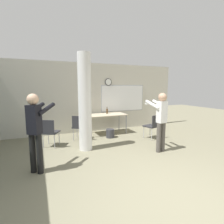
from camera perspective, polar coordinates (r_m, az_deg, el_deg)
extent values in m
plane|color=gray|center=(3.32, 20.41, -26.15)|extent=(24.00, 24.00, 0.00)
cube|color=beige|center=(7.29, -7.46, 4.62)|extent=(8.00, 0.12, 2.80)
cylinder|color=black|center=(7.47, -1.23, 9.76)|extent=(0.30, 0.03, 0.30)
cylinder|color=white|center=(7.45, -1.18, 9.77)|extent=(0.25, 0.01, 0.25)
cube|color=#99999E|center=(7.78, 3.59, 4.53)|extent=(2.05, 0.01, 1.16)
cube|color=white|center=(7.77, 3.61, 4.52)|extent=(1.99, 0.02, 1.10)
cylinder|color=white|center=(5.08, -8.87, 3.06)|extent=(0.37, 0.37, 2.80)
cube|color=beige|center=(6.88, -1.94, -0.90)|extent=(1.57, 0.78, 0.03)
cylinder|color=gray|center=(6.42, -6.93, -5.13)|extent=(0.04, 0.04, 0.74)
cylinder|color=gray|center=(6.95, 4.66, -4.07)|extent=(0.04, 0.04, 0.74)
cylinder|color=gray|center=(7.04, -8.43, -3.97)|extent=(0.04, 0.04, 0.74)
cylinder|color=gray|center=(7.53, 2.32, -3.10)|extent=(0.04, 0.04, 0.74)
cylinder|color=#4C3319|center=(7.04, -1.63, 0.23)|extent=(0.07, 0.07, 0.19)
cylinder|color=#4C3319|center=(7.02, -1.64, 1.35)|extent=(0.03, 0.03, 0.08)
cylinder|color=#38383D|center=(6.45, -0.59, -6.99)|extent=(0.30, 0.30, 0.31)
cube|color=#2D2D33|center=(5.78, -19.29, -6.25)|extent=(0.60, 0.60, 0.04)
cube|color=#2D2D33|center=(5.55, -20.28, -4.55)|extent=(0.36, 0.22, 0.40)
cylinder|color=#B7B7BC|center=(5.93, -16.85, -8.13)|extent=(0.02, 0.02, 0.43)
cylinder|color=#B7B7BC|center=(6.07, -20.02, -7.89)|extent=(0.02, 0.02, 0.43)
cylinder|color=#B7B7BC|center=(5.61, -18.26, -9.12)|extent=(0.02, 0.02, 0.43)
cylinder|color=#B7B7BC|center=(5.76, -21.58, -8.83)|extent=(0.02, 0.02, 0.43)
cube|color=#2D2D33|center=(6.43, 12.62, -4.53)|extent=(0.54, 0.54, 0.04)
cube|color=#2D2D33|center=(6.27, 14.16, -2.87)|extent=(0.39, 0.14, 0.40)
cylinder|color=#B7B7BC|center=(6.73, 12.31, -6.01)|extent=(0.02, 0.02, 0.43)
cylinder|color=#B7B7BC|center=(6.46, 10.30, -6.55)|extent=(0.02, 0.02, 0.43)
cylinder|color=#B7B7BC|center=(6.52, 14.80, -6.56)|extent=(0.02, 0.02, 0.43)
cylinder|color=#B7B7BC|center=(6.24, 12.83, -7.15)|extent=(0.02, 0.02, 0.43)
cube|color=#2D2D33|center=(6.27, -10.43, -4.79)|extent=(0.61, 0.61, 0.04)
cube|color=#2D2D33|center=(6.04, -11.15, -3.18)|extent=(0.35, 0.24, 0.40)
cylinder|color=#B7B7BC|center=(6.44, -8.31, -6.56)|extent=(0.02, 0.02, 0.43)
cylinder|color=#B7B7BC|center=(6.56, -11.32, -6.37)|extent=(0.02, 0.02, 0.43)
cylinder|color=#B7B7BC|center=(6.11, -9.36, -7.40)|extent=(0.02, 0.02, 0.43)
cylinder|color=#B7B7BC|center=(6.23, -12.51, -7.17)|extent=(0.02, 0.02, 0.43)
cylinder|color=black|center=(4.12, -22.56, -12.52)|extent=(0.13, 0.13, 0.87)
cylinder|color=black|center=(4.22, -24.44, -12.12)|extent=(0.13, 0.13, 0.87)
cube|color=black|center=(3.98, -24.12, -2.28)|extent=(0.32, 0.31, 0.61)
sphere|color=#D8AD8C|center=(3.93, -24.48, 3.80)|extent=(0.23, 0.23, 0.23)
cylinder|color=black|center=(4.06, -20.58, 0.94)|extent=(0.41, 0.48, 0.25)
cylinder|color=black|center=(4.23, -23.64, 1.04)|extent=(0.41, 0.48, 0.25)
cylinder|color=#514C47|center=(5.28, 16.29, -7.76)|extent=(0.12, 0.12, 0.85)
cylinder|color=#514C47|center=(5.16, 14.99, -8.08)|extent=(0.12, 0.12, 0.85)
cube|color=white|center=(5.07, 15.96, 0.00)|extent=(0.27, 0.22, 0.60)
sphere|color=tan|center=(5.03, 16.15, 4.70)|extent=(0.23, 0.23, 0.23)
cylinder|color=white|center=(5.31, 15.19, 2.51)|extent=(0.16, 0.54, 0.24)
cylinder|color=white|center=(5.12, 13.05, 2.38)|extent=(0.16, 0.54, 0.24)
cube|color=white|center=(5.29, 11.26, 2.66)|extent=(0.05, 0.13, 0.04)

